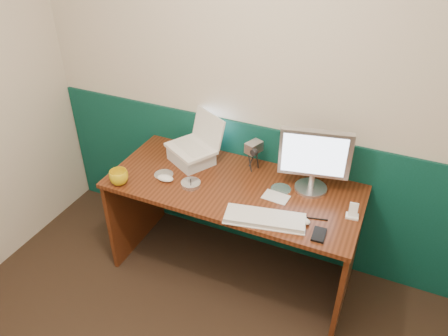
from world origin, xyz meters
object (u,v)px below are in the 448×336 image
at_px(keyboard, 265,219).
at_px(camcorder, 253,155).
at_px(monitor, 314,161).
at_px(desk, 233,230).
at_px(mug, 119,177).
at_px(laptop, 190,133).

xyz_separation_m(keyboard, camcorder, (-0.25, 0.47, 0.09)).
bearing_deg(monitor, camcorder, 159.02).
bearing_deg(desk, mug, -157.37).
xyz_separation_m(desk, monitor, (0.45, 0.16, 0.59)).
xyz_separation_m(monitor, mug, (-1.12, -0.43, -0.16)).
bearing_deg(camcorder, desk, -79.49).
bearing_deg(desk, keyboard, -39.73).
bearing_deg(laptop, desk, 9.83).
distance_m(keyboard, mug, 0.96).
height_order(monitor, camcorder, monitor).
distance_m(monitor, keyboard, 0.47).
relative_size(laptop, monitor, 0.74).
height_order(laptop, mug, laptop).
xyz_separation_m(desk, laptop, (-0.37, 0.13, 0.60)).
height_order(monitor, keyboard, monitor).
distance_m(keyboard, camcorder, 0.54).
distance_m(desk, camcorder, 0.53).
xyz_separation_m(laptop, keyboard, (0.67, -0.38, -0.21)).
relative_size(monitor, camcorder, 1.97).
bearing_deg(monitor, mug, -170.42).
distance_m(laptop, mug, 0.54).
height_order(keyboard, camcorder, camcorder).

